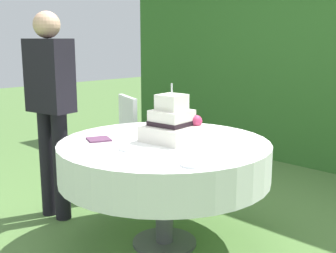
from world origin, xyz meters
name	(u,v)px	position (x,y,z in m)	size (l,w,h in m)	color
ground_plane	(164,243)	(0.00, 0.00, 0.00)	(20.00, 20.00, 0.00)	#547A3D
cake_table	(164,159)	(0.00, 0.00, 0.61)	(1.41, 1.41, 0.73)	#4C4C51
wedding_cake	(172,124)	(0.02, 0.06, 0.84)	(0.35, 0.35, 0.38)	white
serving_plate_near	(127,149)	(-0.01, -0.31, 0.74)	(0.10, 0.10, 0.01)	white
serving_plate_far	(192,165)	(0.50, -0.29, 0.74)	(0.13, 0.13, 0.01)	white
napkin_stack	(99,139)	(-0.34, -0.28, 0.74)	(0.15, 0.15, 0.01)	#603856
garden_chair	(118,135)	(-1.03, 0.42, 0.54)	(0.52, 0.52, 0.89)	white
standing_person	(51,102)	(-0.95, -0.27, 0.93)	(0.39, 0.26, 1.60)	black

